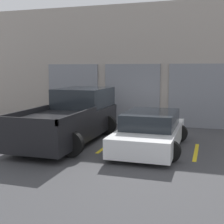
{
  "coord_description": "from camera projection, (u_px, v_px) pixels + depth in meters",
  "views": [
    {
      "loc": [
        3.3,
        -11.32,
        2.64
      ],
      "look_at": [
        0.0,
        -0.82,
        1.1
      ],
      "focal_mm": 50.0,
      "sensor_mm": 36.0,
      "label": 1
    }
  ],
  "objects": [
    {
      "name": "parking_stripe_left",
      "position": [
        108.0,
        145.0,
        10.79
      ],
      "size": [
        0.12,
        2.2,
        0.01
      ],
      "primitive_type": "cube",
      "color": "gold",
      "rests_on": "ground"
    },
    {
      "name": "ground_plane",
      "position": [
        118.0,
        137.0,
        12.04
      ],
      "size": [
        28.0,
        28.0,
        0.0
      ],
      "primitive_type": "plane",
      "color": "#3D3D3F"
    },
    {
      "name": "sedan_white",
      "position": [
        150.0,
        131.0,
        10.3
      ],
      "size": [
        2.25,
        4.22,
        1.22
      ],
      "color": "white",
      "rests_on": "ground"
    },
    {
      "name": "parking_stripe_centre",
      "position": [
        196.0,
        152.0,
        9.91
      ],
      "size": [
        0.12,
        2.2,
        0.01
      ],
      "primitive_type": "cube",
      "color": "gold",
      "rests_on": "ground"
    },
    {
      "name": "shophouse_building",
      "position": [
        138.0,
        66.0,
        14.77
      ],
      "size": [
        17.39,
        0.68,
        5.6
      ],
      "color": "#9E9389",
      "rests_on": "ground"
    },
    {
      "name": "parking_stripe_far_left",
      "position": [
        33.0,
        139.0,
        11.67
      ],
      "size": [
        0.12,
        2.2,
        0.01
      ],
      "primitive_type": "cube",
      "color": "gold",
      "rests_on": "ground"
    },
    {
      "name": "pickup_truck",
      "position": [
        72.0,
        117.0,
        11.44
      ],
      "size": [
        2.54,
        5.43,
        1.87
      ],
      "color": "black",
      "rests_on": "ground"
    }
  ]
}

